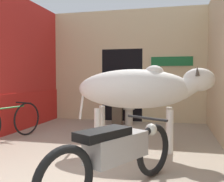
{
  "coord_description": "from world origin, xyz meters",
  "views": [
    {
      "loc": [
        1.37,
        -2.21,
        1.26
      ],
      "look_at": [
        0.27,
        2.36,
        1.02
      ],
      "focal_mm": 42.0,
      "sensor_mm": 36.0,
      "label": 1
    }
  ],
  "objects": [
    {
      "name": "bicycle",
      "position": [
        -1.91,
        2.4,
        0.37
      ],
      "size": [
        0.56,
        1.7,
        0.73
      ],
      "color": "black",
      "rests_on": "ground_plane"
    },
    {
      "name": "shopkeeper_seated",
      "position": [
        -0.11,
        4.63,
        0.65
      ],
      "size": [
        0.37,
        0.33,
        1.23
      ],
      "color": "brown",
      "rests_on": "ground_plane"
    },
    {
      "name": "plastic_stool",
      "position": [
        0.17,
        4.71,
        0.23
      ],
      "size": [
        0.3,
        0.3,
        0.44
      ],
      "color": "beige",
      "rests_on": "ground_plane"
    },
    {
      "name": "cow",
      "position": [
        0.77,
        2.34,
        1.06
      ],
      "size": [
        2.38,
        0.86,
        1.47
      ],
      "color": "silver",
      "rests_on": "ground_plane"
    },
    {
      "name": "wall_back_with_doorway",
      "position": [
        -0.05,
        5.52,
        1.37
      ],
      "size": [
        4.42,
        0.93,
        3.21
      ],
      "color": "beige",
      "rests_on": "ground_plane"
    },
    {
      "name": "motorcycle_near",
      "position": [
        0.77,
        0.52,
        0.45
      ],
      "size": [
        1.08,
        1.85,
        0.78
      ],
      "color": "black",
      "rests_on": "ground_plane"
    }
  ]
}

